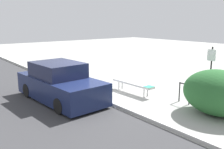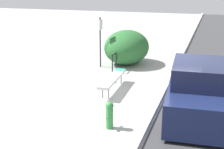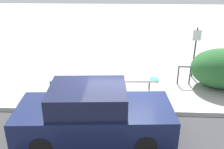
# 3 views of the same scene
# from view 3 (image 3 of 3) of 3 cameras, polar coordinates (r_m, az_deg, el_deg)

# --- Properties ---
(ground_plane) EXTENTS (60.00, 60.00, 0.00)m
(ground_plane) POSITION_cam_3_polar(r_m,az_deg,el_deg) (8.83, 1.95, -8.66)
(ground_plane) COLOR #9E9E99
(curb) EXTENTS (60.00, 0.20, 0.13)m
(curb) POSITION_cam_3_polar(r_m,az_deg,el_deg) (8.80, 1.95, -8.30)
(curb) COLOR #B7B7B2
(curb) RESTS_ON ground_plane
(bench) EXTENTS (2.40, 0.47, 0.51)m
(bench) POSITION_cam_3_polar(r_m,az_deg,el_deg) (10.22, 4.01, -1.22)
(bench) COLOR #515156
(bench) RESTS_ON ground_plane
(bike_rack) EXTENTS (0.55, 0.06, 0.83)m
(bike_rack) POSITION_cam_3_polar(r_m,az_deg,el_deg) (11.15, 16.17, 0.26)
(bike_rack) COLOR black
(bike_rack) RESTS_ON ground_plane
(sign_post) EXTENTS (0.36, 0.08, 2.30)m
(sign_post) POSITION_cam_3_polar(r_m,az_deg,el_deg) (11.79, 18.48, 5.76)
(sign_post) COLOR black
(sign_post) RESTS_ON ground_plane
(fire_hydrant) EXTENTS (0.36, 0.22, 0.77)m
(fire_hydrant) POSITION_cam_3_polar(r_m,az_deg,el_deg) (9.81, -13.36, -3.20)
(fire_hydrant) COLOR #338C3F
(fire_hydrant) RESTS_ON ground_plane
(shrub_hedge) EXTENTS (2.57, 2.10, 1.63)m
(shrub_hedge) POSITION_cam_3_polar(r_m,az_deg,el_deg) (11.37, 23.87, 1.30)
(shrub_hedge) COLOR #28602D
(shrub_hedge) RESTS_ON ground_plane
(parked_car_near) EXTENTS (4.59, 2.17, 1.61)m
(parked_car_near) POSITION_cam_3_polar(r_m,az_deg,el_deg) (7.37, -4.29, -9.22)
(parked_car_near) COLOR black
(parked_car_near) RESTS_ON ground_plane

